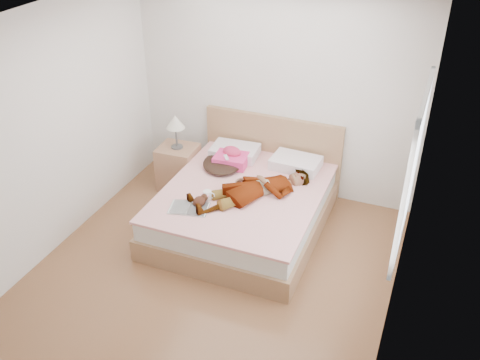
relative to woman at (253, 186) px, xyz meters
The scene contains 11 objects.
ground 1.11m from the woman, 98.20° to the right, with size 4.00×4.00×0.00m, color #552D1A.
woman is the anchor object (origin of this frame).
hair 0.73m from the woman, 141.71° to the left, with size 0.48×0.59×0.09m, color black.
phone 0.64m from the woman, 141.34° to the left, with size 0.04×0.09×0.01m, color silver.
room_shell 1.97m from the woman, 20.69° to the right, with size 4.00×4.00×4.00m.
bed 0.38m from the woman, 139.05° to the left, with size 1.80×2.08×1.00m.
towel 0.73m from the woman, 132.49° to the left, with size 0.43×0.36×0.21m.
magazine 0.77m from the woman, 134.80° to the right, with size 0.47×0.36×0.02m.
coffee_mug 0.52m from the woman, 145.19° to the right, with size 0.14×0.11×0.11m.
plush_toy 0.62m from the woman, 136.40° to the right, with size 0.16×0.21×0.11m.
nightstand 1.39m from the woman, 156.18° to the left, with size 0.50×0.45×1.03m.
Camera 1 is at (1.89, -3.83, 3.74)m, focal length 40.00 mm.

